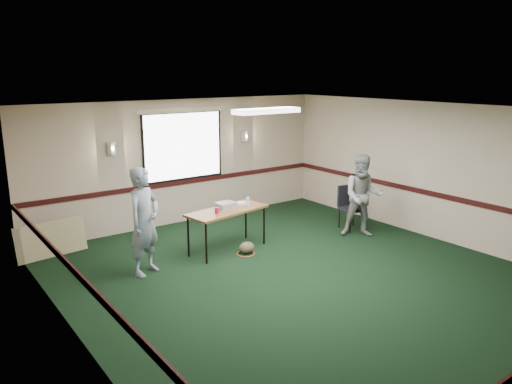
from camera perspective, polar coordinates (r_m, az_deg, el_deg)
ground at (r=8.23m, az=5.43°, el=-9.90°), size 8.00×8.00×0.00m
room_shell at (r=9.39m, az=-2.97°, el=3.22°), size 8.00×8.02×8.00m
folding_table at (r=9.25m, az=-3.31°, el=-2.36°), size 1.65×0.87×0.79m
projector at (r=9.31m, az=-3.45°, el=-1.53°), size 0.34×0.28×0.11m
game_console at (r=9.56m, az=-1.75°, el=-1.30°), size 0.22×0.20×0.05m
red_cup at (r=8.99m, az=-4.50°, el=-2.13°), size 0.07×0.07×0.11m
water_bottle at (r=9.41m, az=-0.91°, el=-1.12°), size 0.05×0.05×0.18m
duffel_bag at (r=9.26m, az=-1.08°, el=-6.38°), size 0.33×0.26×0.22m
cable_coil at (r=9.25m, az=-1.18°, el=-7.06°), size 0.42×0.42×0.02m
folded_table at (r=9.77m, az=-22.39°, el=-5.01°), size 1.28×0.35×0.65m
conference_chair at (r=10.79m, az=10.66°, el=-1.30°), size 0.51×0.53×0.92m
person_left at (r=8.34m, az=-12.63°, el=-3.29°), size 0.78×0.68×1.79m
person_right at (r=10.24m, az=12.11°, el=-0.43°), size 1.03×1.01×1.68m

